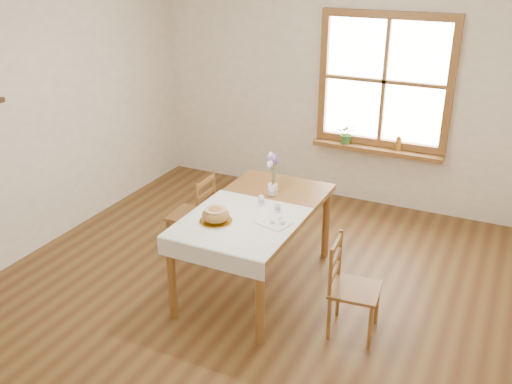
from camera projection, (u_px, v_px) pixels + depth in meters
ground at (241, 300)px, 4.90m from camera, size 5.00×5.00×0.00m
room_walls at (238, 107)px, 4.22m from camera, size 4.60×5.10×2.65m
window at (385, 81)px, 6.16m from camera, size 1.46×0.08×1.46m
window_sill at (377, 149)px, 6.41m from camera, size 1.46×0.20×0.05m
dining_table at (256, 217)px, 4.88m from camera, size 0.90×1.60×0.75m
table_linen at (240, 222)px, 4.60m from camera, size 0.91×0.99×0.01m
chair_left at (191, 214)px, 5.52m from camera, size 0.41×0.40×0.82m
chair_right at (355, 288)px, 4.36m from camera, size 0.42×0.40×0.79m
bread_plate at (216, 221)px, 4.58m from camera, size 0.28×0.28×0.01m
bread_loaf at (216, 214)px, 4.56m from camera, size 0.22×0.22×0.12m
egg_napkin at (274, 223)px, 4.56m from camera, size 0.28×0.26×0.01m
eggs at (274, 220)px, 4.55m from camera, size 0.22×0.21×0.04m
salt_shaker at (261, 200)px, 4.86m from camera, size 0.06×0.06×0.10m
pepper_shaker at (278, 207)px, 4.74m from camera, size 0.05×0.05×0.09m
flower_vase at (273, 190)px, 5.09m from camera, size 0.10×0.10×0.10m
lavender_bouquet at (273, 170)px, 5.01m from camera, size 0.15×0.15×0.29m
potted_plant at (347, 136)px, 6.51m from camera, size 0.26×0.27×0.18m
amber_bottle at (398, 143)px, 6.27m from camera, size 0.07×0.07×0.17m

